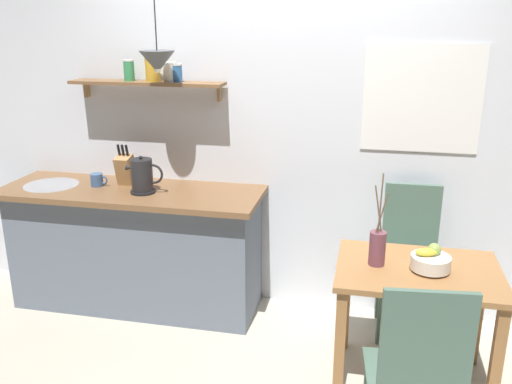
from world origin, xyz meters
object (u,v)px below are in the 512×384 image
dining_table (417,290)px  knife_block (125,169)px  pendant_lamp (157,62)px  twig_vase (377,247)px  electric_kettle (143,176)px  dining_chair_far (410,253)px  coffee_mug_by_sink (97,180)px  dining_chair_near (418,370)px  fruit_bowl (431,261)px

dining_table → knife_block: bearing=163.0°
pendant_lamp → dining_table: bearing=-16.5°
twig_vase → electric_kettle: twig_vase is taller
dining_chair_far → electric_kettle: 1.85m
knife_block → coffee_mug_by_sink: bearing=-157.3°
twig_vase → coffee_mug_by_sink: 2.01m
coffee_mug_by_sink → electric_kettle: bearing=-11.6°
dining_chair_far → pendant_lamp: size_ratio=1.66×
knife_block → dining_chair_near: bearing=-33.3°
fruit_bowl → electric_kettle: bearing=165.8°
knife_block → pendant_lamp: 0.83m
dining_chair_far → coffee_mug_by_sink: size_ratio=7.84×
dining_table → twig_vase: size_ratio=1.69×
dining_chair_near → electric_kettle: (-1.76, 1.13, 0.47)m
dining_chair_far → fruit_bowl: (0.06, -0.62, 0.23)m
dining_chair_near → pendant_lamp: pendant_lamp is taller
dining_chair_far → twig_vase: 0.70m
electric_kettle → coffee_mug_by_sink: bearing=168.4°
twig_vase → knife_block: 1.87m
twig_vase → dining_chair_far: bearing=69.6°
fruit_bowl → knife_block: (-2.04, 0.62, 0.23)m
electric_kettle → coffee_mug_by_sink: 0.39m
dining_chair_far → knife_block: 2.03m
fruit_bowl → pendant_lamp: pendant_lamp is taller
dining_chair_near → fruit_bowl: dining_chair_near is taller
coffee_mug_by_sink → dining_chair_far: bearing=2.1°
fruit_bowl → electric_kettle: size_ratio=0.81×
dining_table → electric_kettle: (-1.79, 0.45, 0.42)m
electric_kettle → knife_block: knife_block is taller
dining_table → dining_chair_near: bearing=-92.4°
dining_chair_far → fruit_bowl: 0.67m
dining_table → dining_chair_far: size_ratio=0.89×
electric_kettle → pendant_lamp: bearing=16.9°
dining_table → electric_kettle: electric_kettle is taller
dining_chair_near → pendant_lamp: (-1.63, 1.17, 1.22)m
dining_chair_near → dining_chair_far: dining_chair_far is taller
fruit_bowl → knife_block: 2.14m
dining_chair_far → dining_table: bearing=-89.7°
coffee_mug_by_sink → pendant_lamp: (0.51, -0.04, 0.82)m
dining_table → dining_chair_near: (-0.03, -0.68, -0.05)m
knife_block → twig_vase: bearing=-18.9°
twig_vase → coffee_mug_by_sink: size_ratio=4.14×
electric_kettle → knife_block: 0.25m
dining_table → fruit_bowl: bearing=-16.5°
dining_chair_far → fruit_bowl: size_ratio=4.67×
dining_chair_near → twig_vase: 0.77m
electric_kettle → pendant_lamp: (0.13, 0.04, 0.75)m
electric_kettle → dining_table: bearing=-14.1°
dining_chair_far → knife_block: (-1.98, -0.00, 0.46)m
dining_chair_near → knife_block: bearing=146.7°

